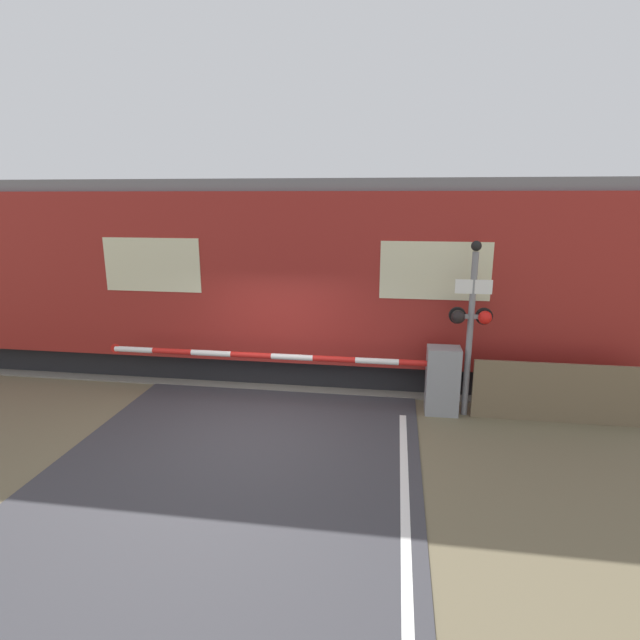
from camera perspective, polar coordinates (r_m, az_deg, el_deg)
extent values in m
plane|color=#6B6047|center=(8.85, -7.29, -12.55)|extent=(80.00, 80.00, 0.00)
cube|color=slate|center=(11.92, -2.82, -5.26)|extent=(36.00, 3.20, 0.03)
cube|color=#595451|center=(11.24, -3.55, -6.13)|extent=(36.00, 0.08, 0.10)
cube|color=#595451|center=(12.57, -2.18, -3.91)|extent=(36.00, 0.08, 0.10)
cube|color=black|center=(12.61, -14.79, -3.27)|extent=(18.97, 2.54, 0.60)
cube|color=maroon|center=(12.19, -15.38, 5.82)|extent=(20.62, 2.98, 3.43)
cube|color=slate|center=(12.08, -15.96, 14.46)|extent=(20.21, 2.74, 0.24)
cube|color=beige|center=(9.66, 13.02, 5.49)|extent=(2.06, 0.02, 1.10)
cube|color=beige|center=(10.81, -18.66, 5.99)|extent=(2.06, 0.02, 1.10)
cube|color=gray|center=(9.52, 13.82, -6.74)|extent=(0.60, 0.44, 1.27)
cylinder|color=gray|center=(9.42, 13.93, -4.94)|extent=(0.16, 0.16, 0.18)
cylinder|color=red|center=(9.39, 11.47, -4.87)|extent=(0.81, 0.11, 0.11)
cylinder|color=white|center=(9.37, 6.52, -4.69)|extent=(0.81, 0.11, 0.11)
cylinder|color=red|center=(9.43, 1.61, -4.49)|extent=(0.81, 0.11, 0.11)
cylinder|color=white|center=(9.56, -3.21, -4.25)|extent=(0.81, 0.11, 0.11)
cylinder|color=red|center=(9.75, -7.87, -4.00)|extent=(0.81, 0.11, 0.11)
cylinder|color=white|center=(10.00, -12.32, -3.73)|extent=(0.81, 0.11, 0.11)
cylinder|color=red|center=(10.31, -16.53, -3.46)|extent=(0.81, 0.11, 0.11)
cylinder|color=white|center=(10.67, -20.47, -3.18)|extent=(0.81, 0.11, 0.11)
cylinder|color=red|center=(10.87, -22.33, -3.05)|extent=(0.20, 0.02, 0.20)
cylinder|color=gray|center=(9.31, 16.72, -1.78)|extent=(0.11, 0.11, 3.01)
cube|color=gray|center=(9.22, 16.88, 0.39)|extent=(0.58, 0.07, 0.07)
sphere|color=black|center=(9.14, 15.49, 0.37)|extent=(0.24, 0.24, 0.24)
sphere|color=red|center=(9.21, 18.34, 0.26)|extent=(0.24, 0.24, 0.24)
cylinder|color=black|center=(9.25, 15.42, 0.52)|extent=(0.30, 0.06, 0.30)
cylinder|color=black|center=(9.32, 18.23, 0.42)|extent=(0.30, 0.06, 0.30)
cube|color=white|center=(9.08, 17.15, 3.65)|extent=(0.63, 0.02, 0.25)
sphere|color=black|center=(9.02, 17.44, 8.09)|extent=(0.18, 0.18, 0.18)
cube|color=#726047|center=(9.90, 26.22, -7.55)|extent=(3.18, 0.06, 1.10)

